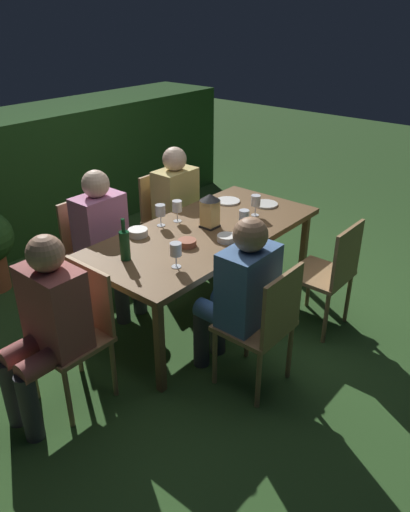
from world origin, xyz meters
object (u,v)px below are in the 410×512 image
(wine_glass_c, at_px, (256,202))
(bowl_salad, at_px, (227,238))
(chair_side_right_b, at_px, (166,216))
(wine_glass_b, at_px, (244,217))
(dining_table, at_px, (205,237))
(chair_side_left_a, at_px, (264,323))
(person_in_mustard, at_px, (181,205))
(green_bottle_on_table, at_px, (125,245))
(person_in_rust, at_px, (46,322))
(plate_a, at_px, (228,201))
(bowl_bread, at_px, (138,232))
(chair_side_right_a, at_px, (92,247))
(chair_head_near, at_px, (78,328))
(wine_glass_e, at_px, (160,211))
(chair_side_left_b, at_px, (329,271))
(wine_glass_a, at_px, (177,207))
(person_in_pink, at_px, (106,236))
(bowl_olives, at_px, (187,243))
(plate_b, at_px, (265,204))
(person_in_blue, at_px, (239,291))
(lantern_centerpiece, at_px, (210,209))
(wine_glass_d, at_px, (176,251))

(wine_glass_c, xyz_separation_m, bowl_salad, (-0.53, -0.12, -0.09))
(chair_side_right_b, distance_m, wine_glass_b, 1.15)
(dining_table, xyz_separation_m, chair_side_left_a, (-0.43, -0.83, -0.19))
(person_in_mustard, bearing_deg, green_bottle_on_table, -154.43)
(person_in_rust, bearing_deg, chair_side_left_a, -40.79)
(dining_table, relative_size, plate_a, 9.18)
(bowl_bread, bearing_deg, chair_side_right_a, 94.38)
(green_bottle_on_table, xyz_separation_m, bowl_salad, (0.66, -0.34, -0.09))
(chair_side_right_b, height_order, bowl_salad, chair_side_right_b)
(chair_side_left_a, bearing_deg, wine_glass_c, 38.13)
(chair_side_left_a, xyz_separation_m, chair_side_right_a, (0.00, 1.67, 0.00))
(chair_head_near, relative_size, wine_glass_e, 5.15)
(chair_side_left_b, xyz_separation_m, wine_glass_a, (-0.43, 1.11, 0.36))
(wine_glass_b, bearing_deg, person_in_rust, 171.53)
(person_in_pink, relative_size, bowl_olives, 8.87)
(person_in_mustard, bearing_deg, wine_glass_a, -140.07)
(person_in_pink, height_order, green_bottle_on_table, person_in_pink)
(chair_side_left_a, bearing_deg, plate_b, 33.97)
(chair_side_right_b, xyz_separation_m, plate_a, (0.15, -0.60, 0.25))
(dining_table, bearing_deg, bowl_olives, -165.13)
(chair_side_left_a, bearing_deg, person_in_rust, 139.21)
(chair_side_right_a, distance_m, plate_a, 1.20)
(person_in_blue, height_order, wine_glass_b, person_in_blue)
(person_in_mustard, relative_size, chair_side_right_a, 1.32)
(chair_side_left_a, bearing_deg, chair_side_left_b, 0.00)
(wine_glass_a, relative_size, wine_glass_c, 1.00)
(chair_side_right_b, height_order, chair_side_left_a, same)
(chair_head_near, bearing_deg, person_in_mustard, 21.43)
(dining_table, distance_m, bowl_olives, 0.30)
(lantern_centerpiece, relative_size, wine_glass_d, 1.57)
(chair_side_right_b, height_order, chair_side_right_a, same)
(green_bottle_on_table, xyz_separation_m, plate_b, (1.43, -0.16, -0.10))
(green_bottle_on_table, bearing_deg, chair_head_near, -168.75)
(person_in_blue, distance_m, chair_head_near, 1.01)
(person_in_blue, relative_size, bowl_bread, 7.98)
(person_in_mustard, bearing_deg, wine_glass_e, -150.64)
(bowl_olives, relative_size, bowl_salad, 0.94)
(green_bottle_on_table, bearing_deg, person_in_blue, -69.86)
(chair_side_right_b, xyz_separation_m, wine_glass_e, (-0.58, -0.52, 0.36))
(chair_side_right_b, bearing_deg, wine_glass_c, -86.69)
(plate_a, bearing_deg, dining_table, -158.21)
(chair_side_left_a, relative_size, wine_glass_b, 5.15)
(plate_a, height_order, plate_b, same)
(wine_glass_c, height_order, bowl_olives, wine_glass_c)
(bowl_bread, bearing_deg, wine_glass_b, -44.48)
(person_in_pink, xyz_separation_m, chair_head_near, (-0.77, -0.64, -0.15))
(plate_b, bearing_deg, chair_side_left_a, -146.03)
(person_in_blue, distance_m, wine_glass_b, 0.75)
(lantern_centerpiece, distance_m, wine_glass_b, 0.27)
(chair_head_near, xyz_separation_m, bowl_olives, (0.92, -0.08, 0.26))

